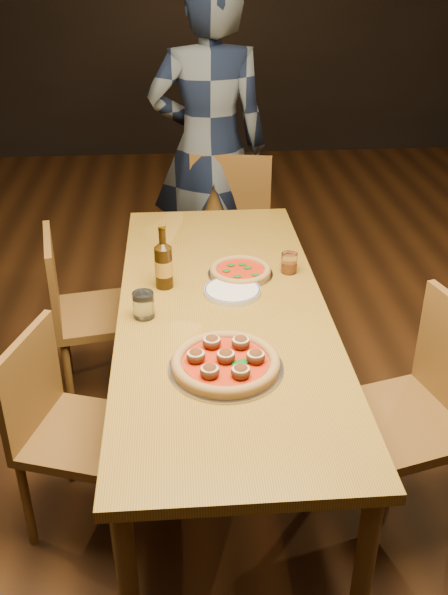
{
  "coord_description": "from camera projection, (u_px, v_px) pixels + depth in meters",
  "views": [
    {
      "loc": [
        -0.16,
        -2.2,
        2.02
      ],
      "look_at": [
        0.0,
        -0.05,
        0.82
      ],
      "focal_mm": 40.0,
      "sensor_mm": 36.0,
      "label": 1
    }
  ],
  "objects": [
    {
      "name": "water_glass",
      "position": [
        144.0,
        305.0,
        2.46
      ],
      "size": [
        0.08,
        0.08,
        0.1
      ],
      "primitive_type": "cylinder",
      "color": "white",
      "rests_on": "table_main"
    },
    {
      "name": "beer_bottle",
      "position": [
        164.0,
        266.0,
        2.65
      ],
      "size": [
        0.07,
        0.07,
        0.26
      ],
      "rotation": [
        0.0,
        0.0,
        -0.39
      ],
      "color": "black",
      "rests_on": "table_main"
    },
    {
      "name": "amber_glass",
      "position": [
        289.0,
        263.0,
        2.79
      ],
      "size": [
        0.07,
        0.07,
        0.09
      ],
      "primitive_type": "cylinder",
      "color": "#9E4611",
      "rests_on": "table_main"
    },
    {
      "name": "pizza_margherita",
      "position": [
        240.0,
        271.0,
        2.78
      ],
      "size": [
        0.27,
        0.27,
        0.04
      ],
      "rotation": [
        0.0,
        0.0,
        0.24
      ],
      "color": "#B7B7BF",
      "rests_on": "table_main"
    },
    {
      "name": "ground",
      "position": [
        223.0,
        455.0,
        2.91
      ],
      "size": [
        9.0,
        9.0,
        0.0
      ],
      "primitive_type": "plane",
      "color": "black"
    },
    {
      "name": "chair_main_nw",
      "position": [
        83.0,
        433.0,
        2.4
      ],
      "size": [
        0.49,
        0.49,
        0.84
      ],
      "primitive_type": null,
      "rotation": [
        0.0,
        0.0,
        1.26
      ],
      "color": "brown",
      "rests_on": "ground"
    },
    {
      "name": "pizza_meatball",
      "position": [
        226.0,
        362.0,
        2.18
      ],
      "size": [
        0.38,
        0.38,
        0.07
      ],
      "rotation": [
        0.0,
        0.0,
        -0.36
      ],
      "color": "#B7B7BF",
      "rests_on": "table_main"
    },
    {
      "name": "plate_stack",
      "position": [
        232.0,
        291.0,
        2.64
      ],
      "size": [
        0.22,
        0.22,
        0.02
      ],
      "primitive_type": "cylinder",
      "color": "white",
      "rests_on": "table_main"
    },
    {
      "name": "table_main",
      "position": [
        223.0,
        323.0,
        2.58
      ],
      "size": [
        0.8,
        2.0,
        0.75
      ],
      "color": "brown",
      "rests_on": "ground"
    },
    {
      "name": "diner",
      "position": [
        209.0,
        149.0,
        3.75
      ],
      "size": [
        0.7,
        0.47,
        1.86
      ],
      "primitive_type": "imported",
      "rotation": [
        0.0,
        0.0,
        3.18
      ],
      "color": "black",
      "rests_on": "ground"
    },
    {
      "name": "chair_end",
      "position": [
        227.0,
        245.0,
        3.67
      ],
      "size": [
        0.53,
        0.53,
        0.98
      ],
      "primitive_type": null,
      "rotation": [
        0.0,
        0.0,
        -0.18
      ],
      "color": "brown",
      "rests_on": "ground"
    },
    {
      "name": "chair_main_e",
      "position": [
        400.0,
        420.0,
        2.39
      ],
      "size": [
        0.54,
        0.54,
        0.94
      ],
      "primitive_type": null,
      "rotation": [
        0.0,
        0.0,
        -1.31
      ],
      "color": "brown",
      "rests_on": "ground"
    },
    {
      "name": "chair_main_sw",
      "position": [
        100.0,
        313.0,
        3.11
      ],
      "size": [
        0.48,
        0.48,
        0.89
      ],
      "primitive_type": null,
      "rotation": [
        0.0,
        0.0,
        1.75
      ],
      "color": "brown",
      "rests_on": "ground"
    }
  ]
}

